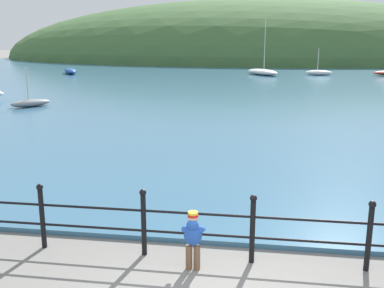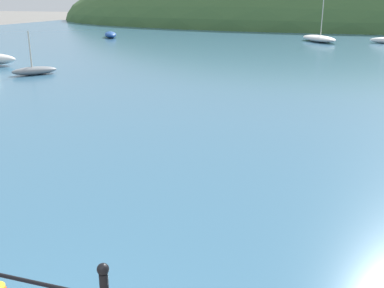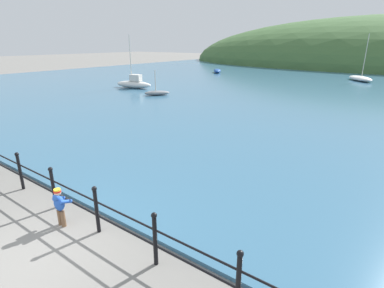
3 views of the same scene
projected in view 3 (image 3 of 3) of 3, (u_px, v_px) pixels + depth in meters
ground_plane at (28, 260)px, 6.26m from camera, size 200.00×200.00×0.00m
water at (344, 86)px, 30.61m from camera, size 80.00×60.00×0.10m
far_hillside at (382, 65)px, 58.47m from camera, size 81.91×45.05×18.33m
iron_railing at (96, 208)px, 6.98m from camera, size 11.29×0.12×1.21m
child_in_coat at (59, 204)px, 7.25m from camera, size 0.39×0.38×1.00m
boat_twin_mast at (360, 78)px, 33.97m from camera, size 3.62×4.17×5.08m
boat_red_dinghy at (134, 83)px, 28.67m from camera, size 3.95×1.92×4.85m
boat_mid_harbor at (157, 93)px, 24.86m from camera, size 1.92×2.05×2.04m
boat_blue_hull at (217, 71)px, 43.02m from camera, size 2.43×3.05×0.52m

